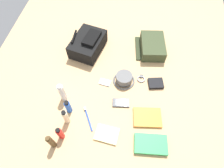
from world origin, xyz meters
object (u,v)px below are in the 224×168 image
Objects in this scene: backpack at (88,44)px; toothbrush at (88,117)px; deodorant_spray at (68,107)px; wallet at (156,83)px; toothpaste_tube at (62,93)px; notepad at (107,134)px; sunscreen_spray at (60,133)px; cell_phone at (121,103)px; wristwatch at (141,79)px; bucket_hat at (124,79)px; lotion_bottle at (66,117)px; paperback_novel at (151,144)px; cologne_bottle at (51,142)px; toiletry_pouch at (152,46)px; travel_guidebook at (147,117)px; media_player at (105,82)px.

backpack reaches higher than toothbrush.
wallet is (0.30, -0.59, -0.05)m from deodorant_spray.
toothpaste_tube is at bearing 57.52° from toothbrush.
sunscreen_spray is at bearing 107.39° from notepad.
wristwatch is at bearing -30.13° from cell_phone.
sunscreen_spray reaches higher than bucket_hat.
lotion_bottle reaches higher than paperback_novel.
cologne_bottle reaches higher than backpack.
toiletry_pouch reaches higher than cell_phone.
sunscreen_spray is (-0.48, 0.35, 0.03)m from bucket_hat.
travel_guidebook reaches higher than cell_phone.
backpack is at bearing 42.87° from travel_guidebook.
wallet is (0.33, -0.46, 0.01)m from toothbrush.
paperback_novel is at bearing -170.08° from wristwatch.
backpack is 5.05× the size of wristwatch.
toiletry_pouch is at bearing -29.78° from bucket_hat.
wallet is (0.54, -0.63, -0.06)m from cologne_bottle.
deodorant_spray is 0.66m from wallet.
wristwatch is (-0.25, -0.46, -0.06)m from backpack.
toiletry_pouch is 0.35m from wallet.
toothbrush is at bearing 136.87° from wristwatch.
toiletry_pouch reaches higher than media_player.
sunscreen_spray is at bearing -30.34° from cologne_bottle.
sunscreen_spray is 0.11m from lotion_bottle.
cell_phone is at bearing -47.91° from cologne_bottle.
notepad is (-0.22, -0.34, -0.07)m from toothpaste_tube.
cologne_bottle is at bearing 144.30° from bucket_hat.
backpack reaches higher than bucket_hat.
cell_phone is at bearing 149.87° from wristwatch.
notepad is at bearing 164.50° from cell_phone.
toothbrush is (0.21, -0.17, -0.07)m from cologne_bottle.
deodorant_spray is 0.59m from paperback_novel.
cologne_bottle is at bearing 120.51° from wallet.
cologne_bottle is (-0.54, 0.39, 0.04)m from bucket_hat.
wristwatch is (-0.31, 0.07, -0.04)m from toiletry_pouch.
cell_phone is (0.10, -0.35, -0.05)m from deodorant_spray.
backpack is 3.26× the size of wallet.
backpack is 2.45× the size of lotion_bottle.
lotion_bottle is at bearing -4.65° from sunscreen_spray.
wallet is (-0.28, -0.57, -0.05)m from backpack.
notepad is (-0.39, -0.07, 0.00)m from media_player.
media_player is 0.28m from wristwatch.
toothpaste_tube is (0.09, 0.06, 0.02)m from deodorant_spray.
deodorant_spray is 0.59m from wristwatch.
wristwatch is at bearing -74.41° from bucket_hat.
toothbrush is at bearing 63.80° from notepad.
wristwatch is 0.43× the size of toothbrush.
backpack is 2.11× the size of toothpaste_tube.
backpack is 0.76m from notepad.
toothpaste_tube reaches higher than notepad.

